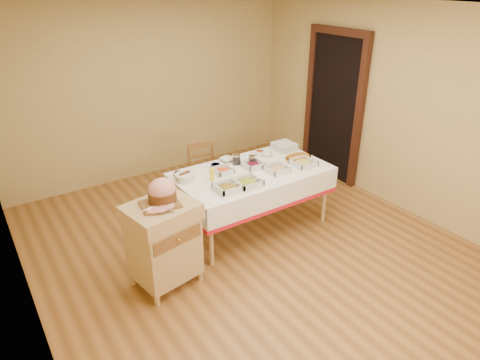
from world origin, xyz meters
The scene contains 23 objects.
room_shell centered at (0.00, 0.00, 1.30)m, with size 5.00×5.00×5.00m.
doorway centered at (2.20, 0.90, 1.11)m, with size 0.09×1.10×2.20m.
dining_table centered at (0.30, 0.30, 0.60)m, with size 1.82×1.02×0.76m.
butcher_cart centered at (-1.05, -0.12, 0.51)m, with size 0.72×0.64×0.90m.
dining_chair centered at (0.10, 1.10, 0.45)m, with size 0.44×0.42×0.87m.
ham_on_board centered at (-1.01, -0.09, 1.01)m, with size 0.38×0.36×0.25m.
serving_dish_a centered at (-0.22, 0.02, 0.80)m, with size 0.26×0.25×0.11m.
serving_dish_b centered at (0.04, 0.01, 0.80)m, with size 0.27×0.27×0.11m.
serving_dish_c centered at (0.53, 0.11, 0.79)m, with size 0.25×0.25×0.10m.
serving_dish_d centered at (0.91, 0.08, 0.79)m, with size 0.27×0.27×0.10m.
serving_dish_e centered at (-0.02, 0.43, 0.79)m, with size 0.21×0.20×0.10m.
serving_dish_f centered at (0.36, 0.36, 0.79)m, with size 0.24×0.23×0.11m.
small_bowl_left centered at (-0.49, 0.64, 0.79)m, with size 0.11×0.11×0.05m.
small_bowl_mid centered at (-0.02, 0.60, 0.79)m, with size 0.12×0.12×0.05m.
small_bowl_right centered at (0.66, 0.63, 0.79)m, with size 0.11×0.11×0.06m.
bowl_white_imported centered at (0.21, 0.70, 0.78)m, with size 0.17×0.17×0.04m, color silver.
bowl_small_imported centered at (0.72, 0.58, 0.78)m, with size 0.16×0.16×0.05m, color silver.
preserve_jar_left centered at (0.25, 0.56, 0.82)m, with size 0.10×0.10×0.13m.
preserve_jar_right centered at (0.41, 0.46, 0.81)m, with size 0.09×0.09×0.11m.
mustard_bottle centered at (-0.23, 0.34, 0.84)m, with size 0.05×0.05×0.17m.
bread_basket centered at (-0.48, 0.50, 0.80)m, with size 0.22×0.22×0.10m.
plate_stack centered at (1.03, 0.60, 0.81)m, with size 0.26×0.26×0.10m.
brass_platter centered at (0.98, 0.25, 0.78)m, with size 0.36×0.26×0.05m.
Camera 1 is at (-2.38, -3.44, 2.86)m, focal length 32.00 mm.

